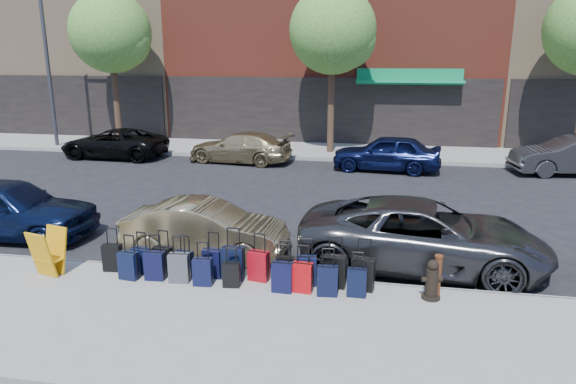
% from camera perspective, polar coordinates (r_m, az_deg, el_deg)
% --- Properties ---
extents(ground, '(120.00, 120.00, 0.00)m').
position_cam_1_polar(ground, '(14.88, -0.93, -2.55)').
color(ground, black).
rests_on(ground, ground).
extents(sidewalk_near, '(60.00, 4.00, 0.15)m').
position_cam_1_polar(sidewalk_near, '(9.07, -9.21, -14.35)').
color(sidewalk_near, gray).
rests_on(sidewalk_near, ground).
extents(sidewalk_far, '(60.00, 4.00, 0.15)m').
position_cam_1_polar(sidewalk_far, '(24.48, 3.63, 4.59)').
color(sidewalk_far, gray).
rests_on(sidewalk_far, ground).
extents(curb_near, '(60.00, 0.08, 0.15)m').
position_cam_1_polar(curb_near, '(10.78, -5.63, -9.25)').
color(curb_near, gray).
rests_on(curb_near, ground).
extents(curb_far, '(60.00, 0.08, 0.15)m').
position_cam_1_polar(curb_far, '(22.51, 3.02, 3.68)').
color(curb_far, gray).
rests_on(curb_far, ground).
extents(tree_left, '(3.80, 3.80, 7.27)m').
position_cam_1_polar(tree_left, '(26.62, -18.81, 16.24)').
color(tree_left, black).
rests_on(tree_left, sidewalk_far).
extents(tree_center, '(3.80, 3.80, 7.27)m').
position_cam_1_polar(tree_center, '(23.53, 5.33, 17.20)').
color(tree_center, black).
rests_on(tree_center, sidewalk_far).
extents(streetlight, '(2.59, 0.18, 8.00)m').
position_cam_1_polar(streetlight, '(27.54, -24.92, 14.03)').
color(streetlight, '#333338').
rests_on(streetlight, sidewalk_far).
extents(suitcase_front_0, '(0.40, 0.24, 0.91)m').
position_cam_1_polar(suitcase_front_0, '(11.29, -18.91, -6.89)').
color(suitcase_front_0, black).
rests_on(suitcase_front_0, sidewalk_near).
extents(suitcase_front_1, '(0.39, 0.26, 0.88)m').
position_cam_1_polar(suitcase_front_1, '(11.00, -16.02, -7.31)').
color(suitcase_front_1, black).
rests_on(suitcase_front_1, sidewalk_near).
extents(suitcase_front_2, '(0.40, 0.25, 0.91)m').
position_cam_1_polar(suitcase_front_2, '(10.86, -13.72, -7.35)').
color(suitcase_front_2, black).
rests_on(suitcase_front_2, sidewalk_near).
extents(suitcase_front_3, '(0.39, 0.26, 0.86)m').
position_cam_1_polar(suitcase_front_3, '(10.64, -11.46, -7.80)').
color(suitcase_front_3, black).
rests_on(suitcase_front_3, sidewalk_near).
extents(suitcase_front_4, '(0.42, 0.27, 0.94)m').
position_cam_1_polar(suitcase_front_4, '(10.51, -8.34, -7.80)').
color(suitcase_front_4, black).
rests_on(suitcase_front_4, sidewalk_near).
extents(suitcase_front_5, '(0.44, 0.25, 1.06)m').
position_cam_1_polar(suitcase_front_5, '(10.36, -6.13, -7.86)').
color(suitcase_front_5, black).
rests_on(suitcase_front_5, sidewalk_near).
extents(suitcase_front_6, '(0.43, 0.29, 0.96)m').
position_cam_1_polar(suitcase_front_6, '(10.26, -3.29, -8.19)').
color(suitcase_front_6, maroon).
rests_on(suitcase_front_6, sidewalk_near).
extents(suitcase_front_7, '(0.37, 0.22, 0.86)m').
position_cam_1_polar(suitcase_front_7, '(10.15, -0.31, -8.64)').
color(suitcase_front_7, black).
rests_on(suitcase_front_7, sidewalk_near).
extents(suitcase_front_8, '(0.42, 0.27, 0.94)m').
position_cam_1_polar(suitcase_front_8, '(10.05, 2.04, -8.74)').
color(suitcase_front_8, black).
rests_on(suitcase_front_8, sidewalk_near).
extents(suitcase_front_9, '(0.42, 0.24, 1.02)m').
position_cam_1_polar(suitcase_front_9, '(10.00, 5.20, -8.78)').
color(suitcase_front_9, black).
rests_on(suitcase_front_9, sidewalk_near).
extents(suitcase_front_10, '(0.45, 0.29, 1.02)m').
position_cam_1_polar(suitcase_front_10, '(9.95, 8.33, -9.00)').
color(suitcase_front_10, black).
rests_on(suitcase_front_10, sidewalk_near).
extents(suitcase_back_1, '(0.41, 0.27, 0.91)m').
position_cam_1_polar(suitcase_back_1, '(10.79, -17.26, -7.79)').
color(suitcase_back_1, black).
rests_on(suitcase_back_1, sidewalk_near).
extents(suitcase_back_2, '(0.40, 0.24, 0.93)m').
position_cam_1_polar(suitcase_back_2, '(10.62, -14.57, -7.92)').
color(suitcase_back_2, black).
rests_on(suitcase_back_2, sidewalk_near).
extents(suitcase_back_3, '(0.42, 0.27, 0.94)m').
position_cam_1_polar(suitcase_back_3, '(10.41, -12.01, -8.23)').
color(suitcase_back_3, '#3F4045').
rests_on(suitcase_back_3, sidewalk_near).
extents(suitcase_back_4, '(0.38, 0.24, 0.87)m').
position_cam_1_polar(suitcase_back_4, '(10.19, -9.45, -8.73)').
color(suitcase_back_4, black).
rests_on(suitcase_back_4, sidewalk_near).
extents(suitcase_back_5, '(0.34, 0.22, 0.78)m').
position_cam_1_polar(suitcase_back_5, '(10.06, -6.31, -9.12)').
color(suitcase_back_5, black).
rests_on(suitcase_back_5, sidewalk_near).
extents(suitcase_back_7, '(0.40, 0.24, 0.93)m').
position_cam_1_polar(suitcase_back_7, '(9.79, -0.62, -9.43)').
color(suitcase_back_7, black).
rests_on(suitcase_back_7, sidewalk_near).
extents(suitcase_back_8, '(0.40, 0.25, 0.91)m').
position_cam_1_polar(suitcase_back_8, '(9.79, 1.60, -9.46)').
color(suitcase_back_8, '#A80A0E').
rests_on(suitcase_back_8, sidewalk_near).
extents(suitcase_back_9, '(0.40, 0.25, 0.91)m').
position_cam_1_polar(suitcase_back_9, '(9.68, 4.41, -9.81)').
color(suitcase_back_9, black).
rests_on(suitcase_back_9, sidewalk_near).
extents(suitcase_back_10, '(0.36, 0.21, 0.85)m').
position_cam_1_polar(suitcase_back_10, '(9.71, 7.65, -9.94)').
color(suitcase_back_10, black).
rests_on(suitcase_back_10, sidewalk_near).
extents(fire_hydrant, '(0.39, 0.34, 0.76)m').
position_cam_1_polar(fire_hydrant, '(9.86, 15.70, -9.48)').
color(fire_hydrant, black).
rests_on(fire_hydrant, sidewalk_near).
extents(bollard, '(0.15, 0.15, 0.82)m').
position_cam_1_polar(bollard, '(9.90, 16.28, -8.92)').
color(bollard, '#38190C').
rests_on(bollard, sidewalk_near).
extents(display_rack, '(0.66, 0.70, 0.96)m').
position_cam_1_polar(display_rack, '(11.50, -25.06, -6.13)').
color(display_rack, orange).
rests_on(display_rack, sidewalk_near).
extents(car_near_0, '(4.55, 1.96, 1.53)m').
position_cam_1_polar(car_near_0, '(14.71, -28.85, -1.58)').
color(car_near_0, '#0B1634').
rests_on(car_near_0, ground).
extents(car_near_1, '(3.79, 1.36, 1.24)m').
position_cam_1_polar(car_near_1, '(11.97, -9.19, -4.04)').
color(car_near_1, '#928259').
rests_on(car_near_1, ground).
extents(car_near_2, '(5.43, 2.80, 1.47)m').
position_cam_1_polar(car_near_2, '(11.46, 14.78, -4.65)').
color(car_near_2, '#353638').
rests_on(car_near_2, ground).
extents(car_far_0, '(4.77, 2.33, 1.30)m').
position_cam_1_polar(car_far_0, '(24.35, -18.76, 5.15)').
color(car_far_0, black).
rests_on(car_far_0, ground).
extents(car_far_1, '(4.66, 2.38, 1.30)m').
position_cam_1_polar(car_far_1, '(22.14, -5.36, 4.96)').
color(car_far_1, '#98865D').
rests_on(car_far_1, ground).
extents(car_far_2, '(4.38, 2.11, 1.44)m').
position_cam_1_polar(car_far_2, '(20.77, 10.88, 4.29)').
color(car_far_2, '#0C1338').
rests_on(car_far_2, ground).
extents(car_far_3, '(4.70, 2.17, 1.49)m').
position_cam_1_polar(car_far_3, '(22.55, 29.14, 3.55)').
color(car_far_3, '#333335').
rests_on(car_far_3, ground).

